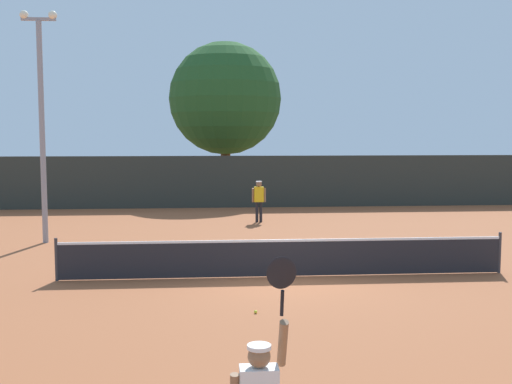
% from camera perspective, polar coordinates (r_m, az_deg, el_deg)
% --- Properties ---
extents(ground_plane, '(120.00, 120.00, 0.00)m').
position_cam_1_polar(ground_plane, '(15.99, 2.59, -7.75)').
color(ground_plane, '#9E5633').
extents(tennis_net, '(11.39, 0.08, 1.07)m').
position_cam_1_polar(tennis_net, '(15.88, 2.60, -5.95)').
color(tennis_net, '#232328').
rests_on(tennis_net, ground).
extents(perimeter_fence, '(39.79, 0.12, 2.53)m').
position_cam_1_polar(perimeter_fence, '(30.39, -0.86, 0.96)').
color(perimeter_fence, '#2D332D').
rests_on(perimeter_fence, ground).
extents(player_receiving, '(0.57, 0.25, 1.68)m').
position_cam_1_polar(player_receiving, '(25.37, 0.26, -0.46)').
color(player_receiving, yellow).
rests_on(player_receiving, ground).
extents(tennis_ball, '(0.07, 0.07, 0.07)m').
position_cam_1_polar(tennis_ball, '(12.84, -0.03, -10.91)').
color(tennis_ball, '#CCE033').
rests_on(tennis_ball, ground).
extents(light_pole, '(1.18, 0.28, 7.57)m').
position_cam_1_polar(light_pole, '(21.66, -19.04, 6.98)').
color(light_pole, gray).
rests_on(light_pole, ground).
extents(large_tree, '(6.41, 6.41, 8.80)m').
position_cam_1_polar(large_tree, '(35.94, -2.83, 8.53)').
color(large_tree, brown).
rests_on(large_tree, ground).
extents(parked_car_near, '(2.04, 4.26, 1.69)m').
position_cam_1_polar(parked_car_near, '(37.55, -14.40, 0.90)').
color(parked_car_near, navy).
rests_on(parked_car_near, ground).
extents(parked_car_mid, '(1.92, 4.21, 1.69)m').
position_cam_1_polar(parked_car_mid, '(37.63, 7.67, 1.03)').
color(parked_car_mid, '#B7B7BC').
rests_on(parked_car_mid, ground).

